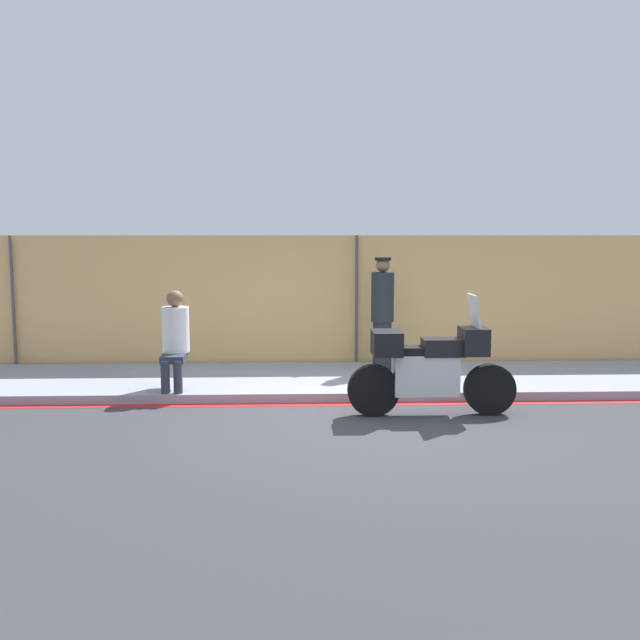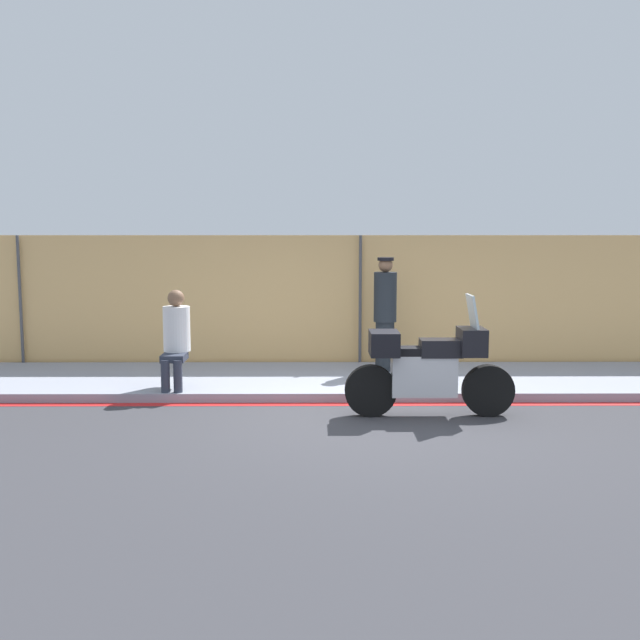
{
  "view_description": "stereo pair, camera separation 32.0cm",
  "coord_description": "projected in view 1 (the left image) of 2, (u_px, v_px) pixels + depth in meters",
  "views": [
    {
      "loc": [
        -1.06,
        -9.1,
        2.35
      ],
      "look_at": [
        -0.68,
        1.29,
        1.08
      ],
      "focal_mm": 42.0,
      "sensor_mm": 36.0,
      "label": 1
    },
    {
      "loc": [
        -0.74,
        -9.1,
        2.35
      ],
      "look_at": [
        -0.68,
        1.29,
        1.08
      ],
      "focal_mm": 42.0,
      "sensor_mm": 36.0,
      "label": 2
    }
  ],
  "objects": [
    {
      "name": "motorcycle",
      "position": [
        430.0,
        366.0,
        9.42
      ],
      "size": [
        2.13,
        0.5,
        1.54
      ],
      "rotation": [
        0.0,
        0.0,
        0.0
      ],
      "color": "black",
      "rests_on": "ground_plane"
    },
    {
      "name": "ground_plane",
      "position": [
        378.0,
        418.0,
        9.35
      ],
      "size": [
        120.0,
        120.0,
        0.0
      ],
      "primitive_type": "plane",
      "color": "#38383D"
    },
    {
      "name": "officer_standing",
      "position": [
        382.0,
        312.0,
        11.75
      ],
      "size": [
        0.36,
        0.36,
        1.78
      ],
      "color": "#1E2328",
      "rests_on": "sidewalk"
    },
    {
      "name": "curb_paint_stripe",
      "position": [
        372.0,
        404.0,
        10.09
      ],
      "size": [
        41.91,
        0.18,
        0.01
      ],
      "color": "red",
      "rests_on": "ground_plane"
    },
    {
      "name": "storefront_fence",
      "position": [
        356.0,
        302.0,
        12.54
      ],
      "size": [
        39.81,
        0.17,
        2.25
      ],
      "color": "#E5B26B",
      "rests_on": "ground_plane"
    },
    {
      "name": "person_seated_on_curb",
      "position": [
        175.0,
        334.0,
        10.45
      ],
      "size": [
        0.38,
        0.7,
        1.37
      ],
      "color": "#2D3342",
      "rests_on": "sidewalk"
    },
    {
      "name": "sidewalk",
      "position": [
        363.0,
        380.0,
        11.38
      ],
      "size": [
        41.91,
        2.43,
        0.13
      ],
      "color": "#8E93A3",
      "rests_on": "ground_plane"
    }
  ]
}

